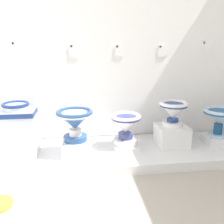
# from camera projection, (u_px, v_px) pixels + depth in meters

# --- Properties ---
(wall_back) EXTENTS (4.46, 0.06, 3.01)m
(wall_back) POSITION_uv_depth(u_px,v_px,m) (95.00, 31.00, 3.04)
(wall_back) COLOR white
(wall_back) RESTS_ON ground_plane
(display_platform) EXTENTS (3.61, 0.91, 0.11)m
(display_platform) POSITION_uv_depth(u_px,v_px,m) (100.00, 154.00, 2.93)
(display_platform) COLOR white
(display_platform) RESTS_ON ground_plane
(plinth_block_rightmost) EXTENTS (0.40, 0.34, 0.21)m
(plinth_block_rightmost) POSITION_uv_depth(u_px,v_px,m) (20.00, 146.00, 2.77)
(plinth_block_rightmost) COLOR white
(plinth_block_rightmost) RESTS_ON display_platform
(antique_toilet_rightmost) EXTENTS (0.40, 0.30, 0.40)m
(antique_toilet_rightmost) POSITION_uv_depth(u_px,v_px,m) (17.00, 120.00, 2.69)
(antique_toilet_rightmost) COLOR silver
(antique_toilet_rightmost) RESTS_ON plinth_block_rightmost
(plinth_block_pale_glazed) EXTENTS (0.30, 0.35, 0.16)m
(plinth_block_pale_glazed) POSITION_uv_depth(u_px,v_px,m) (76.00, 147.00, 2.81)
(plinth_block_pale_glazed) COLOR white
(plinth_block_pale_glazed) RESTS_ON display_platform
(antique_toilet_pale_glazed) EXTENTS (0.41, 0.41, 0.35)m
(antique_toilet_pale_glazed) POSITION_uv_depth(u_px,v_px,m) (75.00, 121.00, 2.72)
(antique_toilet_pale_glazed) COLOR #294E89
(antique_toilet_pale_glazed) RESTS_ON plinth_block_pale_glazed
(plinth_block_tall_cobalt) EXTENTS (0.30, 0.35, 0.04)m
(plinth_block_tall_cobalt) POSITION_uv_depth(u_px,v_px,m) (125.00, 145.00, 3.02)
(plinth_block_tall_cobalt) COLOR white
(plinth_block_tall_cobalt) RESTS_ON display_platform
(antique_toilet_tall_cobalt) EXTENTS (0.37, 0.37, 0.37)m
(antique_toilet_tall_cobalt) POSITION_uv_depth(u_px,v_px,m) (126.00, 126.00, 2.95)
(antique_toilet_tall_cobalt) COLOR white
(antique_toilet_tall_cobalt) RESTS_ON plinth_block_tall_cobalt
(plinth_block_central_ornate) EXTENTS (0.37, 0.37, 0.25)m
(plinth_block_central_ornate) POSITION_uv_depth(u_px,v_px,m) (171.00, 135.00, 3.05)
(plinth_block_central_ornate) COLOR white
(plinth_block_central_ornate) RESTS_ON display_platform
(antique_toilet_central_ornate) EXTENTS (0.35, 0.35, 0.30)m
(antique_toilet_central_ornate) POSITION_uv_depth(u_px,v_px,m) (173.00, 111.00, 2.97)
(antique_toilet_central_ornate) COLOR white
(antique_toilet_central_ornate) RESTS_ON plinth_block_central_ornate
(plinth_block_squat_floral) EXTENTS (0.33, 0.29, 0.09)m
(plinth_block_squat_floral) POSITION_uv_depth(u_px,v_px,m) (217.00, 140.00, 3.13)
(plinth_block_squat_floral) COLOR white
(plinth_block_squat_floral) RESTS_ON display_platform
(antique_toilet_squat_floral) EXTENTS (0.41, 0.41, 0.36)m
(antique_toilet_squat_floral) POSITION_uv_depth(u_px,v_px,m) (219.00, 117.00, 3.05)
(antique_toilet_squat_floral) COLOR #AFCCEA
(antique_toilet_squat_floral) RESTS_ON plinth_block_squat_floral
(info_placard_second) EXTENTS (0.14, 0.01, 0.11)m
(info_placard_second) POSITION_uv_depth(u_px,v_px,m) (17.00, 46.00, 2.94)
(info_placard_second) COLOR white
(info_placard_third) EXTENTS (0.13, 0.01, 0.16)m
(info_placard_third) POSITION_uv_depth(u_px,v_px,m) (75.00, 50.00, 3.04)
(info_placard_third) COLOR white
(info_placard_fourth) EXTENTS (0.10, 0.01, 0.15)m
(info_placard_fourth) POSITION_uv_depth(u_px,v_px,m) (119.00, 50.00, 3.11)
(info_placard_fourth) COLOR white
(info_placard_fifth) EXTENTS (0.11, 0.01, 0.16)m
(info_placard_fifth) POSITION_uv_depth(u_px,v_px,m) (163.00, 50.00, 3.18)
(info_placard_fifth) COLOR white
(info_placard_sixth) EXTENTS (0.14, 0.01, 0.16)m
(info_placard_sixth) POSITION_uv_depth(u_px,v_px,m) (207.00, 46.00, 3.25)
(info_placard_sixth) COLOR white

